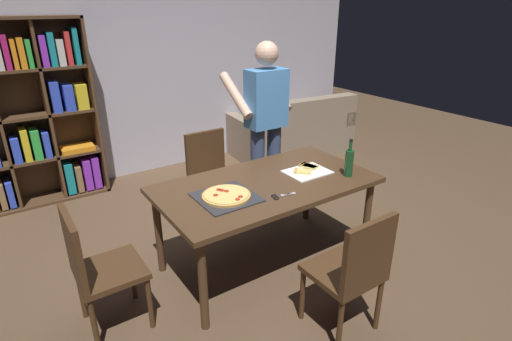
# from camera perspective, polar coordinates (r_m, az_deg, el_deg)

# --- Properties ---
(ground_plane) EXTENTS (12.00, 12.00, 0.00)m
(ground_plane) POSITION_cam_1_polar(r_m,az_deg,el_deg) (3.56, 1.39, -12.76)
(ground_plane) COLOR brown
(back_wall) EXTENTS (6.40, 0.10, 2.80)m
(back_wall) POSITION_cam_1_polar(r_m,az_deg,el_deg) (5.27, -15.62, 14.73)
(back_wall) COLOR #BCB7C6
(back_wall) RESTS_ON ground_plane
(dining_table) EXTENTS (1.73, 0.94, 0.75)m
(dining_table) POSITION_cam_1_polar(r_m,az_deg,el_deg) (3.21, 1.50, -2.85)
(dining_table) COLOR #4C331E
(dining_table) RESTS_ON ground_plane
(chair_near_camera) EXTENTS (0.42, 0.42, 0.90)m
(chair_near_camera) POSITION_cam_1_polar(r_m,az_deg,el_deg) (2.69, 13.70, -13.35)
(chair_near_camera) COLOR #472D19
(chair_near_camera) RESTS_ON ground_plane
(chair_far_side) EXTENTS (0.42, 0.42, 0.90)m
(chair_far_side) POSITION_cam_1_polar(r_m,az_deg,el_deg) (4.02, -6.44, -0.09)
(chair_far_side) COLOR #472D19
(chair_far_side) RESTS_ON ground_plane
(chair_left_end) EXTENTS (0.42, 0.42, 0.90)m
(chair_left_end) POSITION_cam_1_polar(r_m,az_deg,el_deg) (2.84, -21.92, -12.36)
(chair_left_end) COLOR #472D19
(chair_left_end) RESTS_ON ground_plane
(couch) EXTENTS (1.77, 1.01, 0.85)m
(couch) POSITION_cam_1_polar(r_m,az_deg,el_deg) (5.90, 5.27, 5.31)
(couch) COLOR gray
(couch) RESTS_ON ground_plane
(bookshelf) EXTENTS (1.40, 0.35, 1.95)m
(bookshelf) POSITION_cam_1_polar(r_m,az_deg,el_deg) (4.85, -30.21, 6.79)
(bookshelf) COLOR #513823
(bookshelf) RESTS_ON ground_plane
(person_serving_pizza) EXTENTS (0.55, 0.54, 1.75)m
(person_serving_pizza) POSITION_cam_1_polar(r_m,az_deg,el_deg) (3.93, 1.32, 7.02)
(person_serving_pizza) COLOR #38476B
(person_serving_pizza) RESTS_ON ground_plane
(pepperoni_pizza_on_tray) EXTENTS (0.42, 0.42, 0.04)m
(pepperoni_pizza_on_tray) POSITION_cam_1_polar(r_m,az_deg,el_deg) (2.93, -4.24, -3.64)
(pepperoni_pizza_on_tray) COLOR #2D2D33
(pepperoni_pizza_on_tray) RESTS_ON dining_table
(pizza_slices_on_towel) EXTENTS (0.36, 0.29, 0.03)m
(pizza_slices_on_towel) POSITION_cam_1_polar(r_m,az_deg,el_deg) (3.41, 7.20, 0.07)
(pizza_slices_on_towel) COLOR white
(pizza_slices_on_towel) RESTS_ON dining_table
(wine_bottle) EXTENTS (0.07, 0.07, 0.32)m
(wine_bottle) POSITION_cam_1_polar(r_m,az_deg,el_deg) (3.34, 13.09, 1.14)
(wine_bottle) COLOR #194723
(wine_bottle) RESTS_ON dining_table
(kitchen_scissors) EXTENTS (0.20, 0.09, 0.01)m
(kitchen_scissors) POSITION_cam_1_polar(r_m,az_deg,el_deg) (2.95, 3.42, -3.63)
(kitchen_scissors) COLOR silver
(kitchen_scissors) RESTS_ON dining_table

